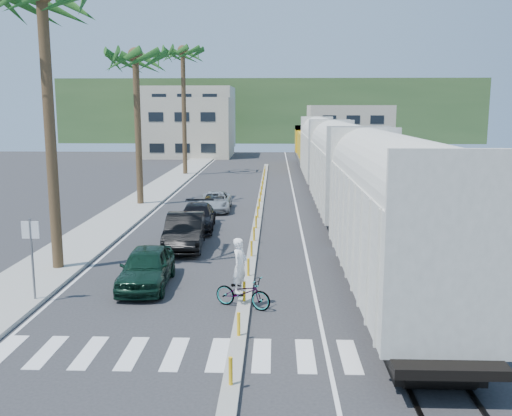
{
  "coord_description": "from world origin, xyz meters",
  "views": [
    {
      "loc": [
        1.04,
        -16.71,
        6.72
      ],
      "look_at": [
        0.14,
        9.93,
        2.0
      ],
      "focal_mm": 40.0,
      "sensor_mm": 36.0,
      "label": 1
    }
  ],
  "objects": [
    {
      "name": "palm_trees",
      "position": [
        -8.1,
        22.7,
        10.81
      ],
      "size": [
        3.5,
        37.2,
        13.75
      ],
      "color": "brown",
      "rests_on": "ground"
    },
    {
      "name": "median",
      "position": [
        0.0,
        19.96,
        0.09
      ],
      "size": [
        0.45,
        60.0,
        0.85
      ],
      "color": "gray",
      "rests_on": "ground"
    },
    {
      "name": "sidewalk",
      "position": [
        -8.5,
        25.0,
        0.07
      ],
      "size": [
        3.0,
        90.0,
        0.15
      ],
      "primitive_type": "cube",
      "color": "gray",
      "rests_on": "ground"
    },
    {
      "name": "freight_train",
      "position": [
        5.0,
        22.83,
        2.91
      ],
      "size": [
        3.0,
        60.94,
        5.85
      ],
      "color": "#BBB9AC",
      "rests_on": "ground"
    },
    {
      "name": "ground",
      "position": [
        0.0,
        0.0,
        0.0
      ],
      "size": [
        140.0,
        140.0,
        0.0
      ],
      "primitive_type": "plane",
      "color": "#28282B",
      "rests_on": "ground"
    },
    {
      "name": "rails",
      "position": [
        5.0,
        28.0,
        0.03
      ],
      "size": [
        1.56,
        100.0,
        0.06
      ],
      "color": "black",
      "rests_on": "ground"
    },
    {
      "name": "car_rear",
      "position": [
        -2.9,
        20.2,
        0.61
      ],
      "size": [
        2.25,
        4.48,
        1.21
      ],
      "primitive_type": "imported",
      "rotation": [
        0.0,
        0.0,
        0.03
      ],
      "color": "#B3B6B8",
      "rests_on": "ground"
    },
    {
      "name": "buildings",
      "position": [
        -6.41,
        71.66,
        4.36
      ],
      "size": [
        38.0,
        27.0,
        10.0
      ],
      "color": "#B6AA90",
      "rests_on": "ground"
    },
    {
      "name": "car_lead",
      "position": [
        -3.82,
        3.99,
        0.75
      ],
      "size": [
        2.08,
        4.54,
        1.51
      ],
      "primitive_type": "imported",
      "rotation": [
        0.0,
        0.0,
        0.03
      ],
      "color": "black",
      "rests_on": "ground"
    },
    {
      "name": "lane_markings",
      "position": [
        -2.15,
        25.0,
        0.0
      ],
      "size": [
        9.42,
        90.0,
        0.01
      ],
      "color": "silver",
      "rests_on": "ground"
    },
    {
      "name": "hillside",
      "position": [
        0.0,
        100.0,
        6.0
      ],
      "size": [
        80.0,
        20.0,
        12.0
      ],
      "primitive_type": "cube",
      "color": "#385628",
      "rests_on": "ground"
    },
    {
      "name": "car_second",
      "position": [
        -3.31,
        10.06,
        0.83
      ],
      "size": [
        2.38,
        5.23,
        1.65
      ],
      "primitive_type": "imported",
      "rotation": [
        0.0,
        0.0,
        0.06
      ],
      "color": "black",
      "rests_on": "ground"
    },
    {
      "name": "crosswalk",
      "position": [
        0.0,
        -2.0,
        0.01
      ],
      "size": [
        14.0,
        2.2,
        0.01
      ],
      "primitive_type": "cube",
      "color": "silver",
      "rests_on": "ground"
    },
    {
      "name": "cyclist",
      "position": [
        -0.05,
        1.76,
        0.76
      ],
      "size": [
        2.22,
        2.57,
        2.42
      ],
      "rotation": [
        0.0,
        0.0,
        1.16
      ],
      "color": "#9EA0A5",
      "rests_on": "ground"
    },
    {
      "name": "street_sign",
      "position": [
        -7.3,
        2.0,
        1.97
      ],
      "size": [
        0.6,
        0.08,
        3.0
      ],
      "color": "slate",
      "rests_on": "ground"
    },
    {
      "name": "car_third",
      "position": [
        -3.3,
        14.23,
        0.7
      ],
      "size": [
        2.51,
        5.06,
        1.41
      ],
      "primitive_type": "imported",
      "rotation": [
        0.0,
        0.0,
        0.06
      ],
      "color": "black",
      "rests_on": "ground"
    }
  ]
}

